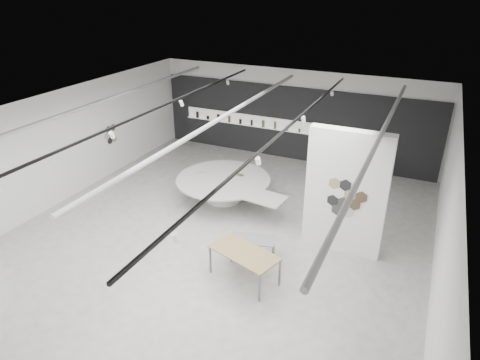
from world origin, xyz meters
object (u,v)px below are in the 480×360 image
at_px(partition_column, 346,193).
at_px(sample_table_stone, 253,240).
at_px(kitchen_counter, 360,162).
at_px(display_island, 225,186).
at_px(sample_table_wood, 244,254).

height_order(partition_column, sample_table_stone, partition_column).
distance_m(partition_column, kitchen_counter, 5.71).
xyz_separation_m(display_island, sample_table_wood, (2.41, -3.67, 0.23)).
bearing_deg(partition_column, sample_table_stone, -144.68).
bearing_deg(sample_table_wood, display_island, 123.24).
xyz_separation_m(display_island, kitchen_counter, (3.85, 4.30, -0.03)).
xyz_separation_m(partition_column, sample_table_wood, (-1.94, -2.43, -1.03)).
bearing_deg(kitchen_counter, display_island, -136.79).
xyz_separation_m(display_island, sample_table_stone, (2.24, -2.73, 0.03)).
xyz_separation_m(sample_table_wood, sample_table_stone, (-0.17, 0.94, -0.20)).
distance_m(sample_table_stone, kitchen_counter, 7.22).
distance_m(partition_column, sample_table_stone, 2.85).
bearing_deg(display_island, kitchen_counter, 55.43).
bearing_deg(kitchen_counter, sample_table_wood, -105.23).
relative_size(sample_table_stone, kitchen_counter, 0.72).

